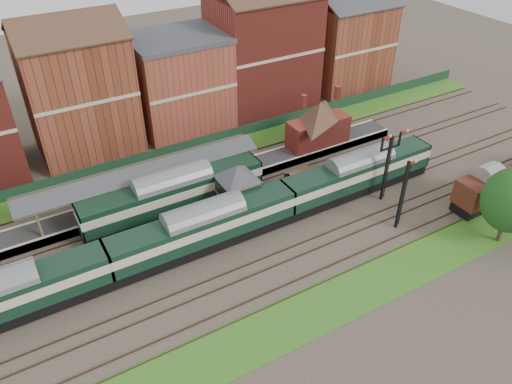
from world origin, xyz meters
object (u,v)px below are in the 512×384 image
signal_box (238,189)px  dmu_train (205,227)px  semaphore_bracket (387,164)px  platform_railcar (173,194)px  goods_van_a (485,189)px

signal_box → dmu_train: 6.32m
semaphore_bracket → platform_railcar: size_ratio=0.41×
semaphore_bracket → platform_railcar: bearing=156.7°
semaphore_bracket → signal_box: bearing=159.1°
dmu_train → goods_van_a: (28.71, -9.00, -0.22)m
dmu_train → platform_railcar: size_ratio=2.87×
signal_box → goods_van_a: signal_box is taller
platform_railcar → goods_van_a: platform_railcar is taller
platform_railcar → semaphore_bracket: bearing=-23.3°
signal_box → semaphore_bracket: size_ratio=0.73×
dmu_train → platform_railcar: 6.52m
goods_van_a → signal_box: bearing=152.3°
dmu_train → platform_railcar: platform_railcar is taller
dmu_train → goods_van_a: bearing=-17.4°
dmu_train → signal_box: bearing=31.1°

